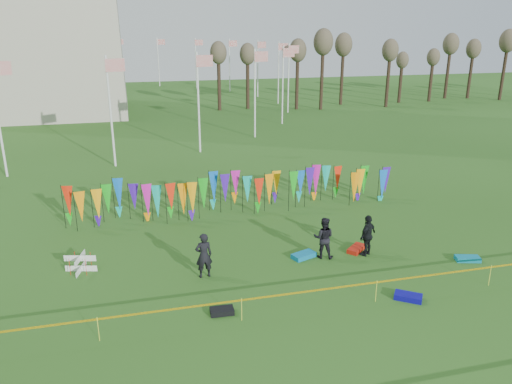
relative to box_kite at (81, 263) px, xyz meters
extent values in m
plane|color=#234B15|center=(7.95, -3.94, -0.38)|extent=(160.00, 160.00, 0.00)
cylinder|color=silver|center=(21.95, 44.06, 3.62)|extent=(0.16, 0.16, 8.00)
plane|color=#B01612|center=(22.55, 44.06, 6.92)|extent=(1.40, 0.00, 1.40)
cylinder|color=silver|center=(20.99, 51.31, 3.62)|extent=(0.16, 0.16, 8.00)
plane|color=#B01612|center=(21.59, 51.31, 6.92)|extent=(1.40, 0.00, 1.40)
cylinder|color=silver|center=(18.20, 58.06, 3.62)|extent=(0.16, 0.16, 8.00)
plane|color=#B01612|center=(18.80, 58.06, 6.92)|extent=(1.40, 0.00, 1.40)
cylinder|color=silver|center=(13.75, 63.86, 3.62)|extent=(0.16, 0.16, 8.00)
plane|color=#B01612|center=(14.35, 63.86, 6.92)|extent=(1.40, 0.00, 1.40)
cylinder|color=silver|center=(7.95, 68.31, 3.62)|extent=(0.16, 0.16, 8.00)
plane|color=#B01612|center=(8.55, 68.31, 6.92)|extent=(1.40, 0.00, 1.40)
cylinder|color=silver|center=(1.20, 71.11, 3.62)|extent=(0.16, 0.16, 8.00)
plane|color=#B01612|center=(1.80, 71.11, 6.92)|extent=(1.40, 0.00, 1.40)
cylinder|color=silver|center=(-6.05, 72.06, 3.62)|extent=(0.16, 0.16, 8.00)
plane|color=#B01612|center=(-5.45, 72.06, 6.92)|extent=(1.40, 0.00, 1.40)
cylinder|color=silver|center=(-13.30, 71.11, 3.62)|extent=(0.16, 0.16, 8.00)
plane|color=#B01612|center=(-12.70, 71.11, 6.92)|extent=(1.40, 0.00, 1.40)
plane|color=#B01612|center=(-5.45, 16.06, 6.92)|extent=(1.40, 0.00, 1.40)
cylinder|color=silver|center=(1.20, 17.02, 3.62)|extent=(0.16, 0.16, 8.00)
plane|color=#B01612|center=(1.80, 17.02, 6.92)|extent=(1.40, 0.00, 1.40)
cylinder|color=silver|center=(7.95, 19.82, 3.62)|extent=(0.16, 0.16, 8.00)
plane|color=#B01612|center=(8.55, 19.82, 6.92)|extent=(1.40, 0.00, 1.40)
cylinder|color=silver|center=(13.75, 24.26, 3.62)|extent=(0.16, 0.16, 8.00)
plane|color=#B01612|center=(14.35, 24.26, 6.92)|extent=(1.40, 0.00, 1.40)
cylinder|color=silver|center=(18.20, 30.06, 3.62)|extent=(0.16, 0.16, 8.00)
plane|color=#B01612|center=(18.80, 30.06, 6.92)|extent=(1.40, 0.00, 1.40)
cylinder|color=silver|center=(20.99, 36.82, 3.62)|extent=(0.16, 0.16, 8.00)
plane|color=#B01612|center=(21.59, 36.82, 6.92)|extent=(1.40, 0.00, 1.40)
cylinder|color=black|center=(-1.05, 5.34, 0.70)|extent=(0.03, 0.03, 2.16)
cone|color=red|center=(-0.77, 5.34, 0.90)|extent=(0.64, 0.64, 1.60)
cylinder|color=black|center=(-0.43, 5.34, 0.70)|extent=(0.03, 0.03, 2.16)
cone|color=orange|center=(-0.15, 5.34, 0.90)|extent=(0.64, 0.64, 1.60)
cylinder|color=black|center=(0.19, 5.34, 0.70)|extent=(0.03, 0.03, 2.16)
cone|color=#FDA30C|center=(0.47, 5.34, 0.90)|extent=(0.64, 0.64, 1.60)
cylinder|color=black|center=(0.81, 5.34, 0.70)|extent=(0.03, 0.03, 2.16)
cone|color=#13AC18|center=(1.09, 5.34, 0.90)|extent=(0.64, 0.64, 1.60)
cylinder|color=black|center=(1.43, 5.34, 0.70)|extent=(0.03, 0.03, 2.16)
cone|color=blue|center=(1.71, 5.34, 0.90)|extent=(0.64, 0.64, 1.60)
cylinder|color=black|center=(2.05, 5.34, 0.70)|extent=(0.03, 0.03, 2.16)
cone|color=#4213AE|center=(2.33, 5.34, 0.90)|extent=(0.64, 0.64, 1.60)
cylinder|color=black|center=(2.67, 5.34, 0.70)|extent=(0.03, 0.03, 2.16)
cone|color=#CF17A0|center=(2.95, 5.34, 0.90)|extent=(0.64, 0.64, 1.60)
cylinder|color=black|center=(3.29, 5.34, 0.70)|extent=(0.03, 0.03, 2.16)
cone|color=#0CB49D|center=(3.57, 5.34, 0.90)|extent=(0.64, 0.64, 1.60)
cylinder|color=black|center=(3.91, 5.34, 0.70)|extent=(0.03, 0.03, 2.16)
cone|color=red|center=(4.19, 5.34, 0.90)|extent=(0.64, 0.64, 1.60)
cylinder|color=black|center=(4.54, 5.34, 0.70)|extent=(0.03, 0.03, 2.16)
cone|color=orange|center=(4.82, 5.34, 0.90)|extent=(0.64, 0.64, 1.60)
cylinder|color=black|center=(5.16, 5.34, 0.70)|extent=(0.03, 0.03, 2.16)
cone|color=#FDA30C|center=(5.44, 5.34, 0.90)|extent=(0.64, 0.64, 1.60)
cylinder|color=black|center=(5.78, 5.34, 0.70)|extent=(0.03, 0.03, 2.16)
cone|color=#13AC18|center=(6.06, 5.34, 0.90)|extent=(0.64, 0.64, 1.60)
cylinder|color=black|center=(6.40, 5.34, 0.70)|extent=(0.03, 0.03, 2.16)
cone|color=blue|center=(6.68, 5.34, 0.90)|extent=(0.64, 0.64, 1.60)
cylinder|color=black|center=(7.02, 5.34, 0.70)|extent=(0.03, 0.03, 2.16)
cone|color=#4213AE|center=(7.30, 5.34, 0.90)|extent=(0.64, 0.64, 1.60)
cylinder|color=black|center=(7.64, 5.34, 0.70)|extent=(0.03, 0.03, 2.16)
cone|color=#CF17A0|center=(7.92, 5.34, 0.90)|extent=(0.64, 0.64, 1.60)
cylinder|color=black|center=(8.26, 5.34, 0.70)|extent=(0.03, 0.03, 2.16)
cone|color=#0CB49D|center=(8.54, 5.34, 0.90)|extent=(0.64, 0.64, 1.60)
cylinder|color=black|center=(8.88, 5.34, 0.70)|extent=(0.03, 0.03, 2.16)
cone|color=red|center=(9.16, 5.34, 0.90)|extent=(0.64, 0.64, 1.60)
cylinder|color=black|center=(9.50, 5.34, 0.70)|extent=(0.03, 0.03, 2.16)
cone|color=orange|center=(9.78, 5.34, 0.90)|extent=(0.64, 0.64, 1.60)
cylinder|color=black|center=(10.12, 5.34, 0.70)|extent=(0.03, 0.03, 2.16)
cone|color=#FDA30C|center=(10.40, 5.34, 0.90)|extent=(0.64, 0.64, 1.60)
cylinder|color=black|center=(10.74, 5.34, 0.70)|extent=(0.03, 0.03, 2.16)
cone|color=#13AC18|center=(11.02, 5.34, 0.90)|extent=(0.64, 0.64, 1.60)
cylinder|color=black|center=(11.36, 5.34, 0.70)|extent=(0.03, 0.03, 2.16)
cone|color=blue|center=(11.64, 5.34, 0.90)|extent=(0.64, 0.64, 1.60)
cylinder|color=black|center=(11.98, 5.34, 0.70)|extent=(0.03, 0.03, 2.16)
cone|color=#4213AE|center=(12.26, 5.34, 0.90)|extent=(0.64, 0.64, 1.60)
cylinder|color=black|center=(12.60, 5.34, 0.70)|extent=(0.03, 0.03, 2.16)
cone|color=#CF17A0|center=(12.88, 5.34, 0.90)|extent=(0.64, 0.64, 1.60)
cylinder|color=black|center=(13.22, 5.34, 0.70)|extent=(0.03, 0.03, 2.16)
cone|color=#0CB49D|center=(13.50, 5.34, 0.90)|extent=(0.64, 0.64, 1.60)
cylinder|color=black|center=(13.85, 5.34, 0.70)|extent=(0.03, 0.03, 2.16)
cone|color=red|center=(14.13, 5.34, 0.90)|extent=(0.64, 0.64, 1.60)
cylinder|color=black|center=(14.47, 5.34, 0.70)|extent=(0.03, 0.03, 2.16)
cone|color=orange|center=(14.75, 5.34, 0.90)|extent=(0.64, 0.64, 1.60)
cylinder|color=black|center=(15.09, 5.34, 0.70)|extent=(0.03, 0.03, 2.16)
cone|color=#FDA30C|center=(15.37, 5.34, 0.90)|extent=(0.64, 0.64, 1.60)
cylinder|color=black|center=(15.71, 5.34, 0.70)|extent=(0.03, 0.03, 2.16)
cone|color=#13AC18|center=(15.99, 5.34, 0.90)|extent=(0.64, 0.64, 1.60)
cylinder|color=black|center=(16.33, 5.34, 0.70)|extent=(0.03, 0.03, 2.16)
cone|color=blue|center=(16.61, 5.34, 0.90)|extent=(0.64, 0.64, 1.60)
cylinder|color=black|center=(16.95, 5.34, 0.70)|extent=(0.03, 0.03, 2.16)
cone|color=#4213AE|center=(17.23, 5.34, 0.90)|extent=(0.64, 0.64, 1.60)
cube|color=yellow|center=(7.95, -5.31, 0.44)|extent=(26.00, 0.01, 0.08)
cylinder|color=yellow|center=(0.95, -5.31, 0.07)|extent=(0.02, 0.02, 0.90)
cylinder|color=yellow|center=(5.95, -5.31, 0.07)|extent=(0.02, 0.02, 0.90)
cylinder|color=yellow|center=(10.95, -5.31, 0.07)|extent=(0.02, 0.02, 0.90)
cylinder|color=yellow|center=(15.95, -5.31, 0.07)|extent=(0.02, 0.02, 0.90)
cylinder|color=#35271A|center=(13.95, 40.06, 2.82)|extent=(0.44, 0.44, 6.40)
ellipsoid|color=brown|center=(13.95, 40.06, 6.18)|extent=(1.92, 1.92, 2.56)
cylinder|color=#35271A|center=(17.95, 40.06, 2.82)|extent=(0.44, 0.44, 6.40)
ellipsoid|color=brown|center=(17.95, 40.06, 6.18)|extent=(1.92, 1.92, 2.56)
cylinder|color=#35271A|center=(21.95, 40.06, 2.82)|extent=(0.44, 0.44, 6.40)
ellipsoid|color=brown|center=(21.95, 40.06, 6.18)|extent=(1.92, 1.92, 2.56)
cylinder|color=#35271A|center=(25.95, 40.06, 2.82)|extent=(0.44, 0.44, 6.40)
ellipsoid|color=brown|center=(25.95, 40.06, 6.18)|extent=(1.92, 1.92, 2.56)
cylinder|color=#35271A|center=(29.95, 40.06, 2.82)|extent=(0.44, 0.44, 6.40)
ellipsoid|color=brown|center=(29.95, 40.06, 6.18)|extent=(1.92, 1.92, 2.56)
cylinder|color=#35271A|center=(33.95, 40.06, 2.82)|extent=(0.44, 0.44, 6.40)
ellipsoid|color=brown|center=(33.95, 40.06, 6.18)|extent=(1.92, 1.92, 2.56)
cylinder|color=#35271A|center=(37.95, 40.06, 2.82)|extent=(0.44, 0.44, 6.40)
ellipsoid|color=brown|center=(37.95, 40.06, 6.18)|extent=(1.92, 1.92, 2.56)
cylinder|color=#35271A|center=(41.95, 40.06, 2.82)|extent=(0.44, 0.44, 6.40)
ellipsoid|color=brown|center=(41.95, 40.06, 6.18)|extent=(1.92, 1.92, 2.56)
cylinder|color=#35271A|center=(45.95, 40.06, 2.82)|extent=(0.44, 0.44, 6.40)
ellipsoid|color=brown|center=(45.95, 40.06, 6.18)|extent=(1.92, 1.92, 2.56)
cylinder|color=#35271A|center=(49.95, 40.06, 2.82)|extent=(0.44, 0.44, 6.40)
ellipsoid|color=brown|center=(49.95, 40.06, 6.18)|extent=(1.92, 1.92, 2.56)
cylinder|color=#35271A|center=(53.95, 40.06, 2.82)|extent=(0.44, 0.44, 6.40)
ellipsoid|color=brown|center=(53.95, 40.06, 6.18)|extent=(1.92, 1.92, 2.56)
cylinder|color=red|center=(-0.34, -0.34, 0.00)|extent=(0.02, 0.02, 0.77)
cylinder|color=red|center=(0.34, -0.34, 0.00)|extent=(0.02, 0.02, 0.77)
cylinder|color=red|center=(-0.34, 0.34, 0.00)|extent=(0.02, 0.02, 0.77)
cylinder|color=red|center=(0.34, 0.34, 0.00)|extent=(0.02, 0.02, 0.77)
imported|color=black|center=(5.02, -1.74, 0.59)|extent=(0.76, 0.59, 1.95)
imported|color=black|center=(10.48, -1.23, 0.57)|extent=(1.08, 0.90, 1.91)
imported|color=black|center=(12.50, -1.49, 0.58)|extent=(1.30, 1.15, 1.93)
cube|color=#0B78AE|center=(9.63, -1.06, -0.27)|extent=(1.21, 0.89, 0.22)
cube|color=#0C0998|center=(12.30, -5.47, -0.28)|extent=(1.13, 1.03, 0.21)
cube|color=red|center=(12.25, -0.98, -0.28)|extent=(1.15, 1.09, 0.20)
cube|color=black|center=(5.21, -4.68, -0.28)|extent=(0.88, 0.53, 0.20)
cube|color=#0B7C9D|center=(16.60, -3.16, -0.28)|extent=(1.15, 0.77, 0.20)
camera|label=1|loc=(2.51, -20.30, 9.57)|focal=35.00mm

